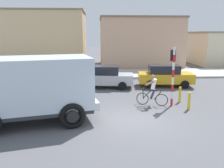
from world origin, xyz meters
name	(u,v)px	position (x,y,z in m)	size (l,w,h in m)	color
ground_plane	(132,121)	(0.00, 0.00, 0.00)	(120.00, 120.00, 0.00)	#56565B
sidewalk_far	(114,74)	(0.00, 12.66, 0.08)	(80.00, 5.00, 0.16)	#ADADA8
truck_foreground	(31,86)	(-4.46, 0.11, 1.67)	(5.85, 3.76, 2.90)	silver
cyclist	(152,90)	(1.43, 2.33, 0.86)	(1.65, 0.69, 1.72)	black
traffic_light_pole	(173,68)	(2.49, 2.27, 2.07)	(0.24, 0.43, 3.20)	red
car_red_near	(165,75)	(3.50, 7.17, 0.82)	(4.13, 2.14, 1.60)	gold
car_white_mid	(105,77)	(-1.02, 7.00, 0.82)	(4.17, 2.23, 1.60)	#B7B7BC
car_far_side	(45,76)	(-5.51, 7.61, 0.82)	(4.25, 2.43, 1.60)	#B7B7BC
bollard_near	(189,101)	(3.18, 1.47, 0.45)	(0.14, 0.14, 0.90)	gold
bollard_far	(180,95)	(3.18, 2.87, 0.45)	(0.14, 0.14, 0.90)	gold
building_corner_left	(40,38)	(-8.64, 20.59, 3.31)	(11.16, 7.27, 6.62)	#D1B284
building_mid_block	(139,42)	(3.52, 19.23, 2.89)	(9.48, 7.63, 5.78)	tan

